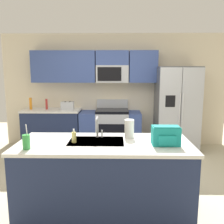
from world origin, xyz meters
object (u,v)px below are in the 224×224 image
(pepper_mill, at_px, (47,104))
(sink_faucet, at_px, (98,125))
(refrigerator, at_px, (176,109))
(soap_dispenser, at_px, (74,137))
(paper_towel_roll, at_px, (129,129))
(drink_cup_green, at_px, (26,142))
(bottle_orange, at_px, (31,104))
(range_oven, at_px, (111,129))
(toaster, at_px, (68,106))
(backpack, at_px, (166,135))

(pepper_mill, xyz_separation_m, sink_faucet, (1.34, -2.32, 0.05))
(refrigerator, distance_m, soap_dispenser, 3.08)
(soap_dispenser, bearing_deg, paper_towel_roll, 18.84)
(pepper_mill, distance_m, soap_dispenser, 2.75)
(drink_cup_green, bearing_deg, bottle_orange, 108.61)
(sink_faucet, bearing_deg, bottle_orange, 126.24)
(range_oven, height_order, toaster, range_oven)
(toaster, height_order, paper_towel_roll, paper_towel_roll)
(soap_dispenser, height_order, paper_towel_roll, paper_towel_roll)
(bottle_orange, xyz_separation_m, paper_towel_roll, (2.11, -2.29, -0.01))
(toaster, relative_size, backpack, 0.87)
(range_oven, bearing_deg, pepper_mill, -179.90)
(toaster, distance_m, drink_cup_green, 2.74)
(bottle_orange, bearing_deg, backpack, -45.78)
(range_oven, relative_size, sink_faucet, 4.82)
(range_oven, xyz_separation_m, toaster, (-0.96, -0.05, 0.55))
(pepper_mill, xyz_separation_m, backpack, (2.16, -2.60, -0.00))
(sink_faucet, xyz_separation_m, drink_cup_green, (-0.76, -0.47, -0.08))
(refrigerator, bearing_deg, range_oven, 177.18)
(refrigerator, bearing_deg, toaster, 179.54)
(range_oven, height_order, refrigerator, refrigerator)
(range_oven, distance_m, drink_cup_green, 2.98)
(toaster, height_order, drink_cup_green, drink_cup_green)
(bottle_orange, distance_m, backpack, 3.61)
(refrigerator, bearing_deg, backpack, -106.35)
(bottle_orange, bearing_deg, toaster, -2.64)
(range_oven, height_order, paper_towel_roll, paper_towel_roll)
(pepper_mill, distance_m, backpack, 3.38)
(pepper_mill, bearing_deg, drink_cup_green, -78.30)
(backpack, bearing_deg, soap_dispenser, 176.64)
(soap_dispenser, bearing_deg, sink_faucet, 37.86)
(range_oven, distance_m, toaster, 1.11)
(pepper_mill, relative_size, soap_dispenser, 1.38)
(bottle_orange, xyz_separation_m, soap_dispenser, (1.42, -2.52, -0.06))
(soap_dispenser, distance_m, backpack, 1.10)
(toaster, bearing_deg, bottle_orange, 177.36)
(sink_faucet, bearing_deg, range_oven, 87.39)
(range_oven, xyz_separation_m, sink_faucet, (-0.11, -2.33, 0.62))
(bottle_orange, bearing_deg, sink_faucet, -53.76)
(refrigerator, distance_m, backpack, 2.64)
(range_oven, relative_size, soap_dispenser, 8.00)
(refrigerator, distance_m, bottle_orange, 3.26)
(range_oven, relative_size, refrigerator, 0.74)
(refrigerator, height_order, sink_faucet, refrigerator)
(range_oven, bearing_deg, sink_faucet, -92.61)
(backpack, bearing_deg, pepper_mill, 129.73)
(backpack, bearing_deg, sink_faucet, 161.48)
(range_oven, xyz_separation_m, bottle_orange, (-1.80, -0.01, 0.59))
(toaster, bearing_deg, range_oven, 3.13)
(toaster, height_order, pepper_mill, pepper_mill)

